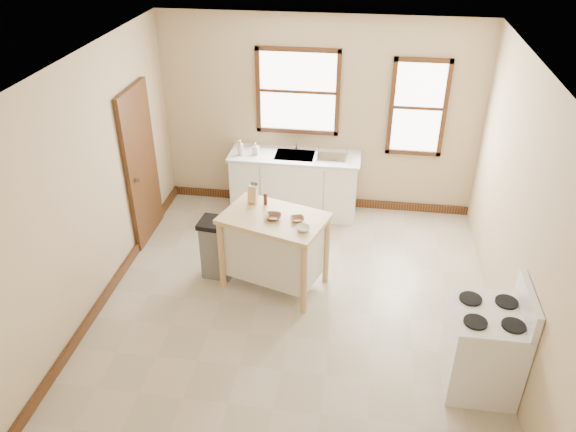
# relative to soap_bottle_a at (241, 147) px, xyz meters

# --- Properties ---
(floor) EXTENTS (5.00, 5.00, 0.00)m
(floor) POSITION_rel_soap_bottle_a_xyz_m (1.06, -2.10, -1.03)
(floor) COLOR #B0A08B
(floor) RESTS_ON ground
(ceiling) EXTENTS (5.00, 5.00, 0.00)m
(ceiling) POSITION_rel_soap_bottle_a_xyz_m (1.06, -2.10, 1.77)
(ceiling) COLOR white
(ceiling) RESTS_ON ground
(wall_back) EXTENTS (4.50, 0.04, 2.80)m
(wall_back) POSITION_rel_soap_bottle_a_xyz_m (1.06, 0.40, 0.37)
(wall_back) COLOR tan
(wall_back) RESTS_ON ground
(wall_left) EXTENTS (0.04, 5.00, 2.80)m
(wall_left) POSITION_rel_soap_bottle_a_xyz_m (-1.19, -2.10, 0.37)
(wall_left) COLOR tan
(wall_left) RESTS_ON ground
(wall_right) EXTENTS (0.04, 5.00, 2.80)m
(wall_right) POSITION_rel_soap_bottle_a_xyz_m (3.31, -2.10, 0.37)
(wall_right) COLOR tan
(wall_right) RESTS_ON ground
(window_main) EXTENTS (1.17, 0.06, 1.22)m
(window_main) POSITION_rel_soap_bottle_a_xyz_m (0.76, 0.38, 0.72)
(window_main) COLOR black
(window_main) RESTS_ON wall_back
(window_side) EXTENTS (0.77, 0.06, 1.37)m
(window_side) POSITION_rel_soap_bottle_a_xyz_m (2.41, 0.38, 0.57)
(window_side) COLOR black
(window_side) RESTS_ON wall_back
(door_left) EXTENTS (0.06, 0.90, 2.10)m
(door_left) POSITION_rel_soap_bottle_a_xyz_m (-1.15, -0.80, 0.02)
(door_left) COLOR black
(door_left) RESTS_ON ground
(baseboard_back) EXTENTS (4.50, 0.04, 0.12)m
(baseboard_back) POSITION_rel_soap_bottle_a_xyz_m (1.06, 0.37, -0.97)
(baseboard_back) COLOR black
(baseboard_back) RESTS_ON ground
(baseboard_left) EXTENTS (0.04, 5.00, 0.12)m
(baseboard_left) POSITION_rel_soap_bottle_a_xyz_m (-1.16, -2.10, -0.97)
(baseboard_left) COLOR black
(baseboard_left) RESTS_ON ground
(sink_counter) EXTENTS (1.86, 0.62, 0.92)m
(sink_counter) POSITION_rel_soap_bottle_a_xyz_m (0.76, 0.10, -0.57)
(sink_counter) COLOR white
(sink_counter) RESTS_ON ground
(faucet) EXTENTS (0.03, 0.03, 0.22)m
(faucet) POSITION_rel_soap_bottle_a_xyz_m (0.76, 0.28, -0.00)
(faucet) COLOR silver
(faucet) RESTS_ON sink_counter
(soap_bottle_a) EXTENTS (0.11, 0.11, 0.22)m
(soap_bottle_a) POSITION_rel_soap_bottle_a_xyz_m (0.00, 0.00, 0.00)
(soap_bottle_a) COLOR #B2B2B2
(soap_bottle_a) RESTS_ON sink_counter
(soap_bottle_b) EXTENTS (0.09, 0.09, 0.17)m
(soap_bottle_b) POSITION_rel_soap_bottle_a_xyz_m (0.21, 0.05, -0.03)
(soap_bottle_b) COLOR #B2B2B2
(soap_bottle_b) RESTS_ON sink_counter
(dish_rack) EXTENTS (0.46, 0.37, 0.11)m
(dish_rack) POSITION_rel_soap_bottle_a_xyz_m (1.29, 0.08, -0.06)
(dish_rack) COLOR silver
(dish_rack) RESTS_ON sink_counter
(kitchen_island) EXTENTS (1.34, 1.06, 0.96)m
(kitchen_island) POSITION_rel_soap_bottle_a_xyz_m (0.75, -1.68, -0.55)
(kitchen_island) COLOR tan
(kitchen_island) RESTS_ON ground
(knife_block) EXTENTS (0.11, 0.11, 0.20)m
(knife_block) POSITION_rel_soap_bottle_a_xyz_m (0.45, -1.39, 0.03)
(knife_block) COLOR #DAB372
(knife_block) RESTS_ON kitchen_island
(pepper_grinder) EXTENTS (0.06, 0.06, 0.15)m
(pepper_grinder) POSITION_rel_soap_bottle_a_xyz_m (0.61, -1.41, 0.00)
(pepper_grinder) COLOR #3C1910
(pepper_grinder) RESTS_ON kitchen_island
(bowl_a) EXTENTS (0.19, 0.19, 0.05)m
(bowl_a) POSITION_rel_soap_bottle_a_xyz_m (0.75, -1.72, -0.05)
(bowl_a) COLOR brown
(bowl_a) RESTS_ON kitchen_island
(bowl_b) EXTENTS (0.20, 0.20, 0.04)m
(bowl_b) POSITION_rel_soap_bottle_a_xyz_m (1.03, -1.73, -0.06)
(bowl_b) COLOR brown
(bowl_b) RESTS_ON kitchen_island
(bowl_c) EXTENTS (0.18, 0.18, 0.05)m
(bowl_c) POSITION_rel_soap_bottle_a_xyz_m (1.12, -1.92, -0.05)
(bowl_c) COLOR silver
(bowl_c) RESTS_ON kitchen_island
(trash_bin) EXTENTS (0.43, 0.37, 0.77)m
(trash_bin) POSITION_rel_soap_bottle_a_xyz_m (0.03, -1.58, -0.65)
(trash_bin) COLOR slate
(trash_bin) RESTS_ON ground
(gas_stove) EXTENTS (0.71, 0.72, 1.15)m
(gas_stove) POSITION_rel_soap_bottle_a_xyz_m (2.97, -2.95, -0.46)
(gas_stove) COLOR silver
(gas_stove) RESTS_ON ground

